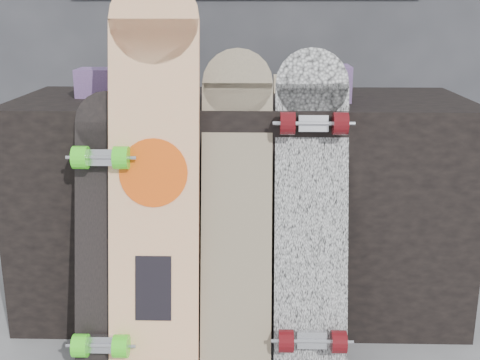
{
  "coord_description": "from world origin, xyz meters",
  "views": [
    {
      "loc": [
        0.05,
        -1.64,
        1.11
      ],
      "look_at": [
        0.0,
        0.2,
        0.58
      ],
      "focal_mm": 45.0,
      "sensor_mm": 36.0,
      "label": 1
    }
  ],
  "objects_px": {
    "longboard_geisha": "(154,167)",
    "skateboard_dark": "(105,232)",
    "longboard_celtic": "(237,202)",
    "vendor_table": "(241,204)",
    "longboard_cascadia": "(312,208)"
  },
  "relations": [
    {
      "from": "vendor_table",
      "to": "skateboard_dark",
      "type": "distance_m",
      "value": 0.58
    },
    {
      "from": "vendor_table",
      "to": "longboard_geisha",
      "type": "height_order",
      "value": "longboard_geisha"
    },
    {
      "from": "longboard_geisha",
      "to": "skateboard_dark",
      "type": "distance_m",
      "value": 0.26
    },
    {
      "from": "longboard_celtic",
      "to": "longboard_cascadia",
      "type": "bearing_deg",
      "value": -2.89
    },
    {
      "from": "longboard_cascadia",
      "to": "skateboard_dark",
      "type": "distance_m",
      "value": 0.65
    },
    {
      "from": "vendor_table",
      "to": "longboard_geisha",
      "type": "bearing_deg",
      "value": -125.13
    },
    {
      "from": "skateboard_dark",
      "to": "vendor_table",
      "type": "bearing_deg",
      "value": 44.58
    },
    {
      "from": "vendor_table",
      "to": "skateboard_dark",
      "type": "bearing_deg",
      "value": -135.42
    },
    {
      "from": "longboard_geisha",
      "to": "longboard_celtic",
      "type": "distance_m",
      "value": 0.28
    },
    {
      "from": "longboard_celtic",
      "to": "longboard_cascadia",
      "type": "height_order",
      "value": "longboard_cascadia"
    },
    {
      "from": "vendor_table",
      "to": "longboard_cascadia",
      "type": "bearing_deg",
      "value": -58.28
    },
    {
      "from": "longboard_geisha",
      "to": "longboard_celtic",
      "type": "xyz_separation_m",
      "value": [
        0.25,
        0.01,
        -0.12
      ]
    },
    {
      "from": "longboard_celtic",
      "to": "longboard_geisha",
      "type": "bearing_deg",
      "value": -176.9
    },
    {
      "from": "vendor_table",
      "to": "longboard_celtic",
      "type": "height_order",
      "value": "longboard_celtic"
    },
    {
      "from": "longboard_geisha",
      "to": "longboard_cascadia",
      "type": "relative_size",
      "value": 1.22
    }
  ]
}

